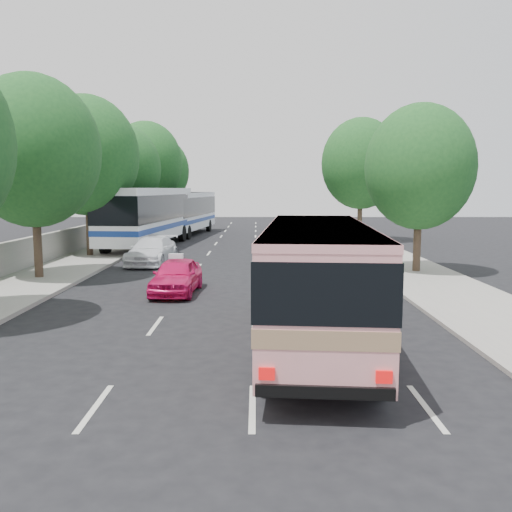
{
  "coord_description": "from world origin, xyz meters",
  "views": [
    {
      "loc": [
        1.07,
        -17.53,
        4.0
      ],
      "look_at": [
        1.06,
        1.76,
        1.6
      ],
      "focal_mm": 38.0,
      "sensor_mm": 36.0,
      "label": 1
    }
  ],
  "objects_px": {
    "pink_bus": "(317,271)",
    "tour_coach_rear": "(186,209)",
    "pink_taxi": "(176,276)",
    "white_pickup": "(152,251)",
    "tour_coach_front": "(149,212)"
  },
  "relations": [
    {
      "from": "pink_bus",
      "to": "tour_coach_front",
      "type": "relative_size",
      "value": 0.72
    },
    {
      "from": "white_pickup",
      "to": "tour_coach_front",
      "type": "relative_size",
      "value": 0.36
    },
    {
      "from": "tour_coach_front",
      "to": "tour_coach_rear",
      "type": "height_order",
      "value": "tour_coach_front"
    },
    {
      "from": "pink_taxi",
      "to": "tour_coach_front",
      "type": "bearing_deg",
      "value": 107.71
    },
    {
      "from": "pink_taxi",
      "to": "white_pickup",
      "type": "xyz_separation_m",
      "value": [
        -2.5,
        8.13,
        0.03
      ]
    },
    {
      "from": "pink_bus",
      "to": "tour_coach_rear",
      "type": "xyz_separation_m",
      "value": [
        -7.65,
        33.72,
        0.29
      ]
    },
    {
      "from": "pink_taxi",
      "to": "white_pickup",
      "type": "relative_size",
      "value": 0.81
    },
    {
      "from": "white_pickup",
      "to": "tour_coach_rear",
      "type": "distance_m",
      "value": 18.65
    },
    {
      "from": "pink_bus",
      "to": "tour_coach_rear",
      "type": "height_order",
      "value": "tour_coach_rear"
    },
    {
      "from": "white_pickup",
      "to": "tour_coach_rear",
      "type": "relative_size",
      "value": 0.39
    },
    {
      "from": "pink_bus",
      "to": "tour_coach_rear",
      "type": "distance_m",
      "value": 34.58
    },
    {
      "from": "white_pickup",
      "to": "tour_coach_front",
      "type": "xyz_separation_m",
      "value": [
        -1.8,
        8.4,
        1.73
      ]
    },
    {
      "from": "pink_taxi",
      "to": "tour_coach_rear",
      "type": "relative_size",
      "value": 0.32
    },
    {
      "from": "pink_taxi",
      "to": "tour_coach_rear",
      "type": "distance_m",
      "value": 26.94
    },
    {
      "from": "pink_taxi",
      "to": "tour_coach_front",
      "type": "relative_size",
      "value": 0.29
    }
  ]
}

